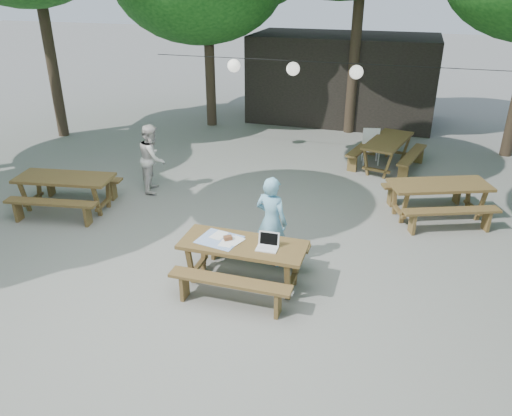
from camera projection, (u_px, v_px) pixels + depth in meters
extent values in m
plane|color=slate|center=(220.00, 272.00, 8.49)|extent=(80.00, 80.00, 0.00)
cube|color=black|center=(343.00, 78.00, 16.84)|extent=(6.00, 3.00, 2.80)
cube|color=#543B1D|center=(243.00, 245.00, 7.88)|extent=(2.00, 0.80, 0.06)
cube|color=#543B1D|center=(230.00, 281.00, 7.43)|extent=(1.90, 0.28, 0.05)
cube|color=#543B1D|center=(255.00, 241.00, 8.56)|extent=(1.90, 0.28, 0.05)
cube|color=#543B1D|center=(243.00, 265.00, 8.04)|extent=(1.70, 0.70, 0.69)
cube|color=#543B1D|center=(64.00, 178.00, 10.45)|extent=(2.10, 1.10, 0.06)
cube|color=#543B1D|center=(51.00, 202.00, 9.98)|extent=(1.92, 0.57, 0.05)
cube|color=#543B1D|center=(80.00, 178.00, 11.15)|extent=(1.92, 0.57, 0.05)
cube|color=#543B1D|center=(67.00, 194.00, 10.61)|extent=(1.79, 0.95, 0.69)
cube|color=#543B1D|center=(440.00, 185.00, 10.11)|extent=(2.15, 1.48, 0.06)
cube|color=#543B1D|center=(452.00, 211.00, 9.63)|extent=(1.87, 0.96, 0.05)
cube|color=#543B1D|center=(425.00, 185.00, 10.81)|extent=(1.87, 0.96, 0.05)
cube|color=#543B1D|center=(437.00, 202.00, 10.27)|extent=(1.84, 1.28, 0.69)
cube|color=#543B1D|center=(388.00, 141.00, 12.78)|extent=(1.24, 2.13, 0.06)
cube|color=#543B1D|center=(412.00, 155.00, 12.60)|extent=(0.71, 1.91, 0.05)
cube|color=#543B1D|center=(363.00, 147.00, 13.19)|extent=(0.71, 1.91, 0.05)
cube|color=#543B1D|center=(387.00, 155.00, 12.94)|extent=(1.08, 1.82, 0.69)
imported|color=#7ABCDE|center=(271.00, 221.00, 8.43)|extent=(0.67, 0.53, 1.61)
imported|color=silver|center=(153.00, 158.00, 11.38)|extent=(0.81, 0.91, 1.56)
cube|color=white|center=(371.00, 149.00, 13.18)|extent=(0.52, 0.52, 0.04)
cube|color=white|center=(371.00, 137.00, 13.25)|extent=(0.44, 0.13, 0.48)
cube|color=white|center=(370.00, 156.00, 13.27)|extent=(0.50, 0.50, 0.38)
cube|color=white|center=(267.00, 249.00, 7.69)|extent=(0.34, 0.24, 0.02)
cube|color=white|center=(269.00, 239.00, 7.74)|extent=(0.33, 0.07, 0.23)
cube|color=black|center=(269.00, 239.00, 7.74)|extent=(0.28, 0.05, 0.19)
cube|color=#3D73D1|center=(219.00, 239.00, 7.97)|extent=(0.73, 0.65, 0.01)
cube|color=white|center=(227.00, 242.00, 7.87)|extent=(0.22, 0.30, 0.00)
cube|color=white|center=(235.00, 241.00, 7.92)|extent=(0.29, 0.35, 0.00)
cube|color=white|center=(219.00, 235.00, 8.08)|extent=(0.27, 0.34, 0.00)
cube|color=brown|center=(228.00, 238.00, 7.93)|extent=(0.16, 0.15, 0.06)
cylinder|color=black|center=(321.00, 62.00, 12.44)|extent=(9.00, 0.02, 0.02)
sphere|color=white|center=(234.00, 66.00, 13.13)|extent=(0.34, 0.34, 0.34)
sphere|color=white|center=(293.00, 69.00, 12.71)|extent=(0.34, 0.34, 0.34)
sphere|color=white|center=(356.00, 72.00, 12.28)|extent=(0.34, 0.34, 0.34)
cylinder|color=#2D2319|center=(50.00, 51.00, 14.57)|extent=(0.32, 0.32, 5.09)
cylinder|color=#2D2319|center=(209.00, 51.00, 15.76)|extent=(0.32, 0.32, 4.73)
cylinder|color=#2D2319|center=(355.00, 45.00, 14.87)|extent=(0.32, 0.32, 5.33)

